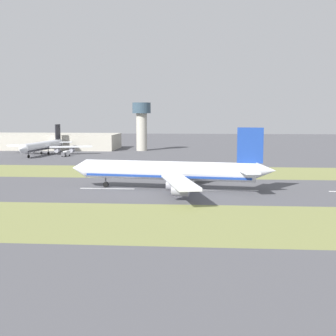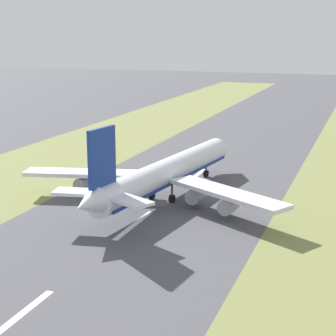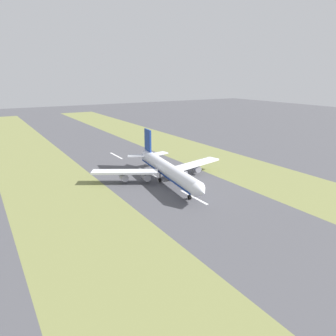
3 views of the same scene
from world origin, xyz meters
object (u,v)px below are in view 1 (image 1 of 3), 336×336
object	(u,v)px
airplane_main_jet	(174,171)
airplane_parked_apron	(44,146)
terminal_building	(39,141)
control_tower	(142,121)
service_truck	(66,153)

from	to	relation	value
airplane_main_jet	airplane_parked_apron	distance (m)	147.48
airplane_parked_apron	terminal_building	bearing A→B (deg)	23.50
control_tower	service_truck	distance (m)	60.50
airplane_parked_apron	service_truck	bearing A→B (deg)	-122.71
terminal_building	airplane_parked_apron	world-z (taller)	airplane_parked_apron
control_tower	airplane_parked_apron	world-z (taller)	control_tower
airplane_main_jet	control_tower	size ratio (longest dim) A/B	2.15
control_tower	airplane_parked_apron	distance (m)	64.99
airplane_main_jet	control_tower	bearing A→B (deg)	11.40
airplane_main_jet	terminal_building	xyz separation A→B (m)	(163.95, 103.76, -0.87)
airplane_main_jet	service_truck	xyz separation A→B (m)	(110.13, 68.62, -4.36)
terminal_building	service_truck	distance (m)	64.37
terminal_building	control_tower	world-z (taller)	control_tower
airplane_main_jet	terminal_building	distance (m)	194.03
control_tower	service_truck	world-z (taller)	control_tower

